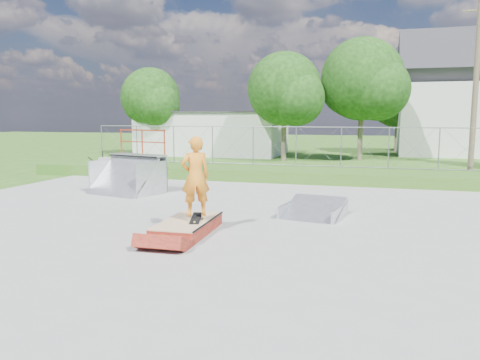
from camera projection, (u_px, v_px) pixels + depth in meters
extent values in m
plane|color=#2D5D1A|center=(224.00, 231.00, 11.30)|extent=(120.00, 120.00, 0.00)
cube|color=gray|center=(224.00, 230.00, 11.30)|extent=(20.00, 16.00, 0.04)
cube|color=#2D5D1A|center=(292.00, 174.00, 20.31)|extent=(24.00, 3.00, 0.50)
cube|color=maroon|center=(187.00, 228.00, 11.00)|extent=(1.13, 2.23, 0.31)
cube|color=tan|center=(187.00, 221.00, 10.98)|extent=(1.14, 2.25, 0.02)
cube|color=black|center=(196.00, 219.00, 10.94)|extent=(0.40, 0.82, 0.13)
imported|color=orange|center=(195.00, 180.00, 10.81)|extent=(0.81, 0.74, 1.85)
cube|color=silver|center=(213.00, 134.00, 34.24)|extent=(10.00, 6.00, 3.00)
cube|color=silver|center=(458.00, 120.00, 33.22)|extent=(8.00, 6.00, 5.00)
cube|color=#2E2D32|center=(461.00, 71.00, 32.76)|extent=(8.40, 6.08, 6.08)
cylinder|color=brown|center=(476.00, 87.00, 20.11)|extent=(0.24, 0.24, 8.00)
cylinder|color=brown|center=(284.00, 141.00, 28.82)|extent=(0.30, 0.30, 2.45)
sphere|color=black|center=(284.00, 89.00, 28.39)|extent=(4.48, 4.48, 4.48)
sphere|color=black|center=(296.00, 98.00, 27.70)|extent=(3.36, 3.36, 3.36)
cylinder|color=brown|center=(360.00, 138.00, 29.45)|extent=(0.30, 0.30, 2.80)
sphere|color=black|center=(362.00, 79.00, 28.96)|extent=(5.12, 5.12, 5.12)
sphere|color=black|center=(378.00, 89.00, 28.18)|extent=(3.84, 3.84, 3.84)
cylinder|color=brown|center=(152.00, 139.00, 33.49)|extent=(0.30, 0.30, 2.27)
sphere|color=black|center=(151.00, 97.00, 33.10)|extent=(4.16, 4.16, 4.16)
sphere|color=black|center=(157.00, 104.00, 32.46)|extent=(3.12, 3.12, 3.12)
cylinder|color=brown|center=(396.00, 138.00, 36.42)|extent=(0.30, 0.30, 2.10)
sphere|color=black|center=(398.00, 103.00, 36.06)|extent=(3.84, 3.84, 3.84)
sphere|color=black|center=(408.00, 109.00, 35.46)|extent=(2.88, 2.88, 2.88)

